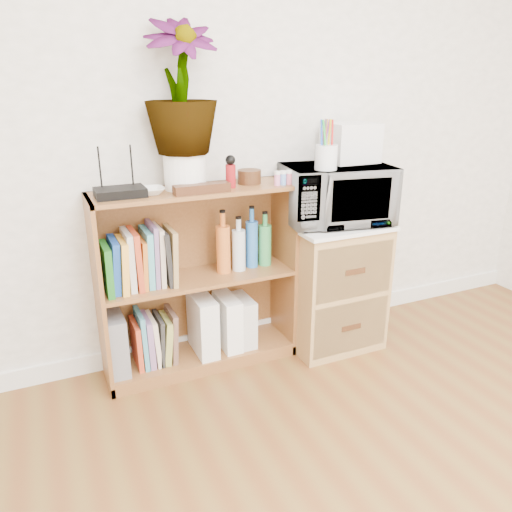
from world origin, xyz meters
TOP-DOWN VIEW (x-y plane):
  - skirting_board at (0.00, 2.24)m, footprint 4.00×0.02m
  - bookshelf at (-0.35, 2.10)m, footprint 1.00×0.30m
  - wicker_unit at (0.40, 2.02)m, footprint 0.50×0.45m
  - microwave at (0.40, 2.02)m, footprint 0.60×0.46m
  - pen_cup at (0.28, 1.94)m, footprint 0.11×0.11m
  - small_appliance at (0.52, 2.09)m, footprint 0.26×0.22m
  - router at (-0.70, 2.08)m, footprint 0.22×0.15m
  - white_bowl at (-0.57, 2.07)m, footprint 0.13×0.13m
  - plant_pot at (-0.39, 2.12)m, footprint 0.20×0.20m
  - potted_plant at (-0.39, 2.12)m, footprint 0.33×0.33m
  - trinket_box at (-0.34, 2.00)m, footprint 0.26×0.07m
  - kokeshi_doll at (-0.18, 2.06)m, footprint 0.05×0.05m
  - wooden_bowl at (-0.06, 2.11)m, footprint 0.12×0.12m
  - paint_jars at (0.08, 2.01)m, footprint 0.12×0.04m
  - file_box at (-0.79, 2.10)m, footprint 0.09×0.24m
  - magazine_holder_left at (-0.34, 2.09)m, footprint 0.10×0.25m
  - magazine_holder_mid at (-0.20, 2.09)m, footprint 0.09×0.23m
  - magazine_holder_right at (-0.11, 2.09)m, footprint 0.08×0.21m
  - cookbooks at (-0.64, 2.10)m, footprint 0.34×0.20m
  - liquor_bottles at (-0.01, 2.10)m, footprint 0.48×0.07m
  - lower_books at (-0.60, 2.10)m, footprint 0.21×0.19m

SIDE VIEW (x-z plane):
  - skirting_board at x=0.00m, z-range 0.00..0.10m
  - lower_books at x=-0.60m, z-range 0.05..0.34m
  - magazine_holder_right at x=-0.11m, z-range 0.07..0.34m
  - magazine_holder_mid at x=-0.20m, z-range 0.07..0.36m
  - file_box at x=-0.79m, z-range 0.07..0.37m
  - magazine_holder_left at x=-0.34m, z-range 0.07..0.39m
  - wicker_unit at x=0.40m, z-range 0.00..0.70m
  - bookshelf at x=-0.35m, z-range 0.00..0.95m
  - cookbooks at x=-0.64m, z-range 0.48..0.78m
  - liquor_bottles at x=-0.01m, z-range 0.49..0.81m
  - microwave at x=0.40m, z-range 0.72..1.02m
  - white_bowl at x=-0.57m, z-range 0.95..0.98m
  - router at x=-0.70m, z-range 0.95..0.99m
  - trinket_box at x=-0.34m, z-range 0.95..0.99m
  - paint_jars at x=0.08m, z-range 0.95..1.01m
  - wooden_bowl at x=-0.06m, z-range 0.95..1.02m
  - kokeshi_doll at x=-0.18m, z-range 0.95..1.06m
  - plant_pot at x=-0.39m, z-range 0.95..1.12m
  - pen_cup at x=0.28m, z-range 1.02..1.14m
  - small_appliance at x=0.52m, z-range 1.02..1.23m
  - potted_plant at x=-0.39m, z-range 1.12..1.71m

